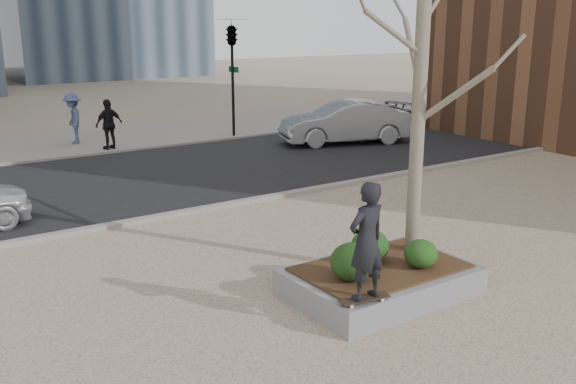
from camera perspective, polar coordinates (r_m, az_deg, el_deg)
ground at (r=10.40m, az=4.00°, el=-10.27°), size 120.00×120.00×0.00m
street at (r=18.84m, az=-15.15°, el=0.90°), size 60.00×8.00×0.02m
far_sidewalk at (r=25.43m, az=-20.46°, el=4.05°), size 60.00×6.00×0.02m
planter at (r=10.91m, az=8.20°, el=-7.85°), size 3.00×2.00×0.45m
planter_mulch at (r=10.81m, az=8.24°, el=-6.65°), size 2.70×1.70×0.04m
sycamore_tree at (r=11.00m, az=11.76°, el=11.35°), size 2.80×2.80×6.60m
shrub_left at (r=10.12m, az=5.74°, el=-6.18°), size 0.70×0.70×0.60m
shrub_middle at (r=10.92m, az=7.31°, el=-4.75°), size 0.64×0.64×0.55m
shrub_right at (r=10.80m, az=11.74°, el=-5.39°), size 0.55×0.55×0.47m
skateboard at (r=9.54m, az=6.82°, el=-9.54°), size 0.80×0.32×0.08m
skateboarder at (r=9.20m, az=6.99°, el=-4.36°), size 0.67×0.46×1.75m
car_silver at (r=23.88m, az=5.10°, el=6.21°), size 5.02×3.14×1.56m
car_third at (r=25.50m, az=7.26°, el=6.30°), size 4.38×2.30×1.21m
pedestrian_b at (r=24.95m, az=-18.57°, el=6.20°), size 0.86×1.28×1.84m
pedestrian_c at (r=23.49m, az=-15.62°, el=5.82°), size 1.10×0.64×1.76m
traffic_light_far at (r=25.29m, az=-4.94°, el=10.01°), size 0.60×2.48×4.50m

